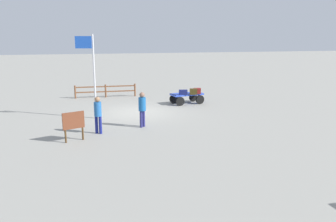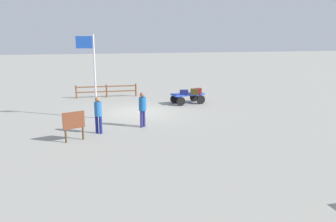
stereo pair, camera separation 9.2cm
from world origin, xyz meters
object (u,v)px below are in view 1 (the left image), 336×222
flagpole (91,68)px  suitcase_grey (197,91)px  suitcase_olive (183,92)px  suitcase_dark (193,92)px  signboard (74,123)px  luggage_cart (187,96)px  worker_lead (142,106)px  worker_trailing (98,112)px

flagpole → suitcase_grey: bearing=-159.2°
suitcase_olive → flagpole: 6.50m
suitcase_dark → suitcase_olive: (0.67, -0.05, -0.03)m
flagpole → signboard: (0.88, 4.04, -1.92)m
luggage_cart → flagpole: size_ratio=0.50×
suitcase_olive → worker_lead: 5.85m
suitcase_grey → signboard: signboard is taller
suitcase_olive → signboard: bearing=44.2°
flagpole → suitcase_olive: bearing=-157.3°
luggage_cart → suitcase_dark: bearing=126.6°
suitcase_olive → worker_trailing: bearing=44.5°
suitcase_olive → worker_lead: worker_lead is taller
suitcase_dark → flagpole: bearing=20.1°
suitcase_grey → signboard: bearing=40.9°
worker_trailing → flagpole: bearing=-86.6°
worker_trailing → signboard: 1.45m
suitcase_dark → flagpole: (6.40, 2.34, 1.89)m
suitcase_dark → worker_lead: (4.06, 4.72, 0.18)m
signboard → flagpole: bearing=-102.2°
worker_lead → worker_trailing: 2.27m
worker_trailing → signboard: (1.06, 0.97, -0.19)m
signboard → suitcase_olive: bearing=-135.8°
suitcase_dark → worker_lead: worker_lead is taller
luggage_cart → suitcase_olive: suitcase_olive is taller
flagpole → signboard: size_ratio=3.49×
luggage_cart → signboard: size_ratio=1.73×
suitcase_olive → suitcase_dark: bearing=175.7°
suitcase_dark → suitcase_olive: size_ratio=0.95×
worker_lead → worker_trailing: bearing=17.7°
luggage_cart → suitcase_grey: 0.79m
suitcase_dark → signboard: bearing=41.2°
luggage_cart → worker_lead: worker_lead is taller
signboard → worker_trailing: bearing=-137.4°
suitcase_dark → luggage_cart: bearing=-53.4°
luggage_cart → suitcase_grey: size_ratio=4.42×
suitcase_olive → worker_trailing: size_ratio=0.34×
suitcase_dark → suitcase_olive: 0.68m
suitcase_grey → worker_lead: worker_lead is taller
luggage_cart → worker_lead: 6.39m
suitcase_grey → worker_trailing: (6.54, 5.61, 0.16)m
suitcase_grey → worker_trailing: worker_trailing is taller
worker_trailing → flagpole: flagpole is taller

